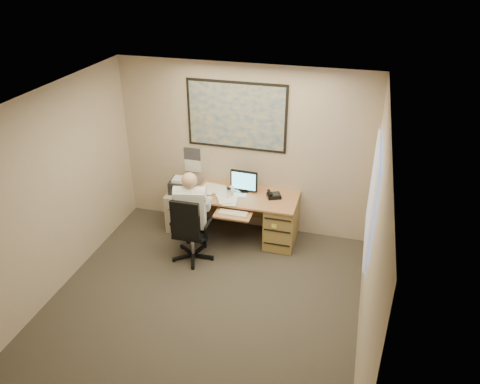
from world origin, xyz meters
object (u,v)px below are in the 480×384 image
(desk, at_px, (266,215))
(filing_cabinet, at_px, (183,206))
(office_chair, at_px, (191,242))
(person, at_px, (192,216))

(desk, relative_size, filing_cabinet, 1.77)
(office_chair, distance_m, person, 0.39)
(desk, distance_m, office_chair, 1.27)
(filing_cabinet, distance_m, person, 0.95)
(desk, distance_m, filing_cabinet, 1.40)
(office_chair, xyz_separation_m, person, (0.00, 0.08, 0.39))
(desk, height_order, person, person)
(office_chair, bearing_deg, person, 88.27)
(desk, bearing_deg, person, -141.80)
(desk, xyz_separation_m, office_chair, (-0.95, -0.83, -0.13))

